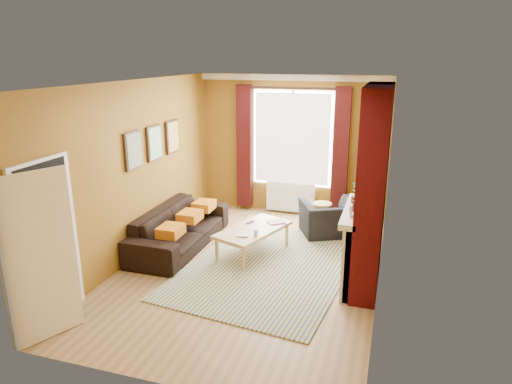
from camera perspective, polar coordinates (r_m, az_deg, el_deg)
ground at (r=7.16m, az=-0.60°, el=-9.40°), size 5.50×5.50×0.00m
room_walls at (r=6.77m, az=5.14°, el=1.48°), size 3.82×5.54×2.83m
striped_rug at (r=7.15m, az=1.51°, el=-9.38°), size 2.72×3.51×0.02m
sofa at (r=7.90m, az=-9.50°, el=-4.39°), size 0.91×2.31×0.67m
armchair at (r=8.37m, az=9.13°, el=-3.28°), size 1.25×1.19×0.63m
coffee_table at (r=7.48m, az=-0.35°, el=-4.88°), size 1.08×1.49×0.45m
wicker_stool at (r=8.83m, az=8.25°, el=-2.80°), size 0.44×0.44×0.46m
floor_lamp at (r=8.73m, az=13.75°, el=4.05°), size 0.32×0.32×1.66m
book_a at (r=7.21m, az=-2.36°, el=-5.23°), size 0.24×0.29×0.02m
book_b at (r=7.80m, az=2.22°, el=-3.50°), size 0.35×0.35×0.02m
mug at (r=7.14m, az=-0.02°, el=-5.18°), size 0.11×0.11×0.08m
tv_remote at (r=7.69m, az=-0.74°, el=-3.79°), size 0.10×0.17×0.02m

